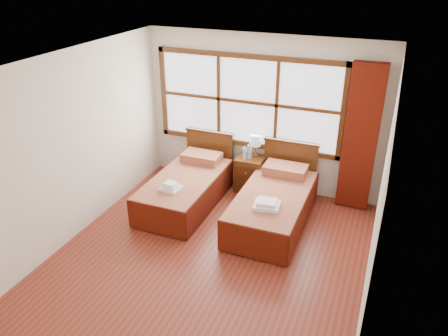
% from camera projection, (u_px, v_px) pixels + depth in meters
% --- Properties ---
extents(floor, '(4.50, 4.50, 0.00)m').
position_uv_depth(floor, '(209.00, 258.00, 5.87)').
color(floor, maroon).
rests_on(floor, ground).
extents(ceiling, '(4.50, 4.50, 0.00)m').
position_uv_depth(ceiling, '(205.00, 64.00, 4.72)').
color(ceiling, white).
rests_on(ceiling, wall_back).
extents(wall_back, '(4.00, 0.00, 4.00)m').
position_uv_depth(wall_back, '(262.00, 115.00, 7.17)').
color(wall_back, silver).
rests_on(wall_back, floor).
extents(wall_left, '(0.00, 4.50, 4.50)m').
position_uv_depth(wall_left, '(73.00, 147.00, 5.96)').
color(wall_left, silver).
rests_on(wall_left, floor).
extents(wall_right, '(0.00, 4.50, 4.50)m').
position_uv_depth(wall_right, '(379.00, 203.00, 4.63)').
color(wall_right, silver).
rests_on(wall_right, floor).
extents(window, '(3.16, 0.06, 1.56)m').
position_uv_depth(window, '(247.00, 102.00, 7.13)').
color(window, white).
rests_on(window, wall_back).
extents(curtain, '(0.50, 0.16, 2.30)m').
position_uv_depth(curtain, '(361.00, 139.00, 6.58)').
color(curtain, '#5C1409').
rests_on(curtain, wall_back).
extents(bed_left, '(0.96, 1.98, 0.92)m').
position_uv_depth(bed_left, '(187.00, 187.00, 7.04)').
color(bed_left, '#41220D').
rests_on(bed_left, floor).
extents(bed_right, '(0.99, 2.01, 0.96)m').
position_uv_depth(bed_right, '(274.00, 204.00, 6.55)').
color(bed_right, '#41220D').
rests_on(bed_right, floor).
extents(nightstand, '(0.46, 0.45, 0.61)m').
position_uv_depth(nightstand, '(250.00, 174.00, 7.43)').
color(nightstand, '#502A11').
rests_on(nightstand, floor).
extents(towels_left, '(0.31, 0.27, 0.12)m').
position_uv_depth(towels_left, '(171.00, 187.00, 6.52)').
color(towels_left, white).
rests_on(towels_left, bed_left).
extents(towels_right, '(0.39, 0.35, 0.11)m').
position_uv_depth(towels_right, '(267.00, 204.00, 6.04)').
color(towels_right, white).
rests_on(towels_right, bed_right).
extents(lamp, '(0.19, 0.19, 0.37)m').
position_uv_depth(lamp, '(256.00, 141.00, 7.28)').
color(lamp, '#B7853A').
rests_on(lamp, nightstand).
extents(bottle_near, '(0.06, 0.06, 0.23)m').
position_uv_depth(bottle_near, '(245.00, 153.00, 7.20)').
color(bottle_near, '#A2BFD1').
rests_on(bottle_near, nightstand).
extents(bottle_far, '(0.07, 0.07, 0.27)m').
position_uv_depth(bottle_far, '(250.00, 152.00, 7.23)').
color(bottle_far, '#A2BFD1').
rests_on(bottle_far, nightstand).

